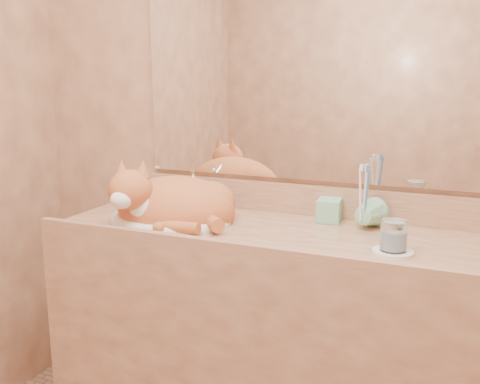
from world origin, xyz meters
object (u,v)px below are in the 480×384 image
at_px(vanity_counter, 277,345).
at_px(cat, 170,202).
at_px(sink_basin, 170,202).
at_px(water_glass, 394,236).
at_px(soap_dispenser, 328,199).
at_px(toothbrush_cup, 362,218).

height_order(vanity_counter, cat, cat).
relative_size(sink_basin, water_glass, 4.94).
bearing_deg(cat, sink_basin, 111.64).
bearing_deg(soap_dispenser, water_glass, -47.97).
relative_size(vanity_counter, water_glass, 17.21).
xyz_separation_m(vanity_counter, cat, (-0.41, -0.04, 0.50)).
bearing_deg(sink_basin, cat, -50.52).
height_order(sink_basin, toothbrush_cup, sink_basin).
relative_size(cat, water_glass, 4.78).
distance_m(cat, toothbrush_cup, 0.69).
bearing_deg(vanity_counter, water_glass, -12.68).
distance_m(sink_basin, cat, 0.02).
height_order(vanity_counter, soap_dispenser, soap_dispenser).
distance_m(cat, water_glass, 0.80).
bearing_deg(water_glass, cat, 176.49).
bearing_deg(vanity_counter, soap_dispenser, 50.33).
distance_m(soap_dispenser, water_glass, 0.36).
bearing_deg(sink_basin, water_glass, 0.55).
relative_size(sink_basin, soap_dispenser, 2.44).
xyz_separation_m(toothbrush_cup, water_glass, (0.13, -0.21, 0.01)).
relative_size(vanity_counter, sink_basin, 3.49).
xyz_separation_m(sink_basin, cat, (0.01, -0.02, 0.00)).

